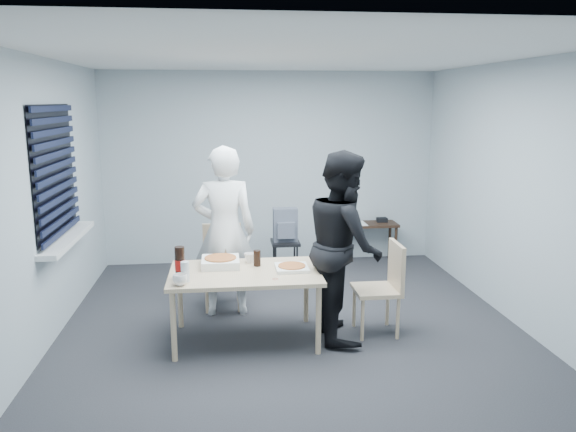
{
  "coord_description": "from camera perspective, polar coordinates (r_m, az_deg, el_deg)",
  "views": [
    {
      "loc": [
        -0.63,
        -5.12,
        2.2
      ],
      "look_at": [
        -0.03,
        0.1,
        1.13
      ],
      "focal_mm": 35.0,
      "sensor_mm": 36.0,
      "label": 1
    }
  ],
  "objects": [
    {
      "name": "room",
      "position": [
        5.79,
        -22.21,
        3.17
      ],
      "size": [
        5.0,
        5.0,
        5.0
      ],
      "color": "#2A292E",
      "rests_on": "ground"
    },
    {
      "name": "dining_table",
      "position": [
        5.21,
        -4.4,
        -6.26
      ],
      "size": [
        1.38,
        0.87,
        0.67
      ],
      "color": "beige",
      "rests_on": "ground"
    },
    {
      "name": "chair_far",
      "position": [
        6.17,
        -6.68,
        -4.4
      ],
      "size": [
        0.42,
        0.42,
        0.89
      ],
      "color": "beige",
      "rests_on": "ground"
    },
    {
      "name": "chair_right",
      "position": [
        5.47,
        9.85,
        -6.59
      ],
      "size": [
        0.42,
        0.42,
        0.89
      ],
      "color": "beige",
      "rests_on": "ground"
    },
    {
      "name": "person_white",
      "position": [
        5.82,
        -6.48,
        -1.57
      ],
      "size": [
        0.65,
        0.42,
        1.77
      ],
      "primitive_type": "imported",
      "rotation": [
        0.0,
        0.0,
        3.14
      ],
      "color": "white",
      "rests_on": "ground"
    },
    {
      "name": "person_black",
      "position": [
        5.26,
        5.69,
        -2.97
      ],
      "size": [
        0.47,
        0.86,
        1.77
      ],
      "primitive_type": "imported",
      "rotation": [
        0.0,
        0.0,
        1.57
      ],
      "color": "black",
      "rests_on": "ground"
    },
    {
      "name": "side_table",
      "position": [
        7.85,
        8.04,
        -1.29
      ],
      "size": [
        0.82,
        0.37,
        0.55
      ],
      "color": "#372117",
      "rests_on": "ground"
    },
    {
      "name": "stool",
      "position": [
        7.06,
        -0.28,
        -3.42
      ],
      "size": [
        0.35,
        0.35,
        0.48
      ],
      "color": "black",
      "rests_on": "ground"
    },
    {
      "name": "backpack",
      "position": [
        6.97,
        -0.27,
        -0.95
      ],
      "size": [
        0.3,
        0.22,
        0.42
      ],
      "rotation": [
        0.0,
        0.0,
        -0.2
      ],
      "color": "slate",
      "rests_on": "stool"
    },
    {
      "name": "pizza_box_a",
      "position": [
        5.37,
        -6.87,
        -4.63
      ],
      "size": [
        0.35,
        0.35,
        0.09
      ],
      "rotation": [
        0.0,
        0.0,
        -0.11
      ],
      "color": "white",
      "rests_on": "dining_table"
    },
    {
      "name": "pizza_box_b",
      "position": [
        5.23,
        0.38,
        -5.24
      ],
      "size": [
        0.3,
        0.3,
        0.04
      ],
      "rotation": [
        0.0,
        0.0,
        0.23
      ],
      "color": "white",
      "rests_on": "dining_table"
    },
    {
      "name": "mug_a",
      "position": [
        4.87,
        -10.92,
        -6.38
      ],
      "size": [
        0.17,
        0.17,
        0.1
      ],
      "primitive_type": "imported",
      "rotation": [
        0.0,
        0.0,
        0.52
      ],
      "color": "white",
      "rests_on": "dining_table"
    },
    {
      "name": "mug_b",
      "position": [
        5.46,
        -3.94,
        -4.25
      ],
      "size": [
        0.1,
        0.1,
        0.09
      ],
      "primitive_type": "imported",
      "color": "white",
      "rests_on": "dining_table"
    },
    {
      "name": "cola_glass",
      "position": [
        5.33,
        -3.16,
        -4.3
      ],
      "size": [
        0.09,
        0.09,
        0.15
      ],
      "primitive_type": "cylinder",
      "rotation": [
        0.0,
        0.0,
        0.34
      ],
      "color": "black",
      "rests_on": "dining_table"
    },
    {
      "name": "soda_bottle",
      "position": [
        5.02,
        -10.92,
        -4.75
      ],
      "size": [
        0.09,
        0.09,
        0.29
      ],
      "rotation": [
        0.0,
        0.0,
        -0.38
      ],
      "color": "black",
      "rests_on": "dining_table"
    },
    {
      "name": "plastic_cups",
      "position": [
        4.95,
        -10.4,
        -5.58
      ],
      "size": [
        0.09,
        0.09,
        0.18
      ],
      "primitive_type": "cylinder",
      "rotation": [
        0.0,
        0.0,
        0.28
      ],
      "color": "silver",
      "rests_on": "dining_table"
    },
    {
      "name": "rubber_band",
      "position": [
        4.96,
        -1.31,
        -6.42
      ],
      "size": [
        0.06,
        0.06,
        0.0
      ],
      "primitive_type": "torus",
      "rotation": [
        0.0,
        0.0,
        0.37
      ],
      "color": "red",
      "rests_on": "dining_table"
    },
    {
      "name": "papers",
      "position": [
        7.78,
        7.02,
        -0.75
      ],
      "size": [
        0.32,
        0.38,
        0.01
      ],
      "primitive_type": "cube",
      "rotation": [
        0.0,
        0.0,
        -0.3
      ],
      "color": "white",
      "rests_on": "side_table"
    },
    {
      "name": "black_box",
      "position": [
        7.92,
        9.52,
        -0.39
      ],
      "size": [
        0.17,
        0.14,
        0.06
      ],
      "primitive_type": "cube",
      "rotation": [
        0.0,
        0.0,
        -0.35
      ],
      "color": "black",
      "rests_on": "side_table"
    }
  ]
}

